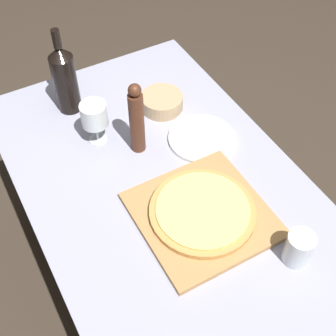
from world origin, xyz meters
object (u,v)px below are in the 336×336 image
(wine_bottle, at_px, (65,78))
(pepper_mill, at_px, (136,120))
(wine_glass, at_px, (94,116))
(small_bowl, at_px, (162,102))
(pizza, at_px, (202,211))

(wine_bottle, xyz_separation_m, pepper_mill, (0.13, -0.30, -0.00))
(wine_bottle, height_order, wine_glass, wine_bottle)
(wine_bottle, relative_size, small_bowl, 2.14)
(small_bowl, bearing_deg, pizza, -104.75)
(wine_bottle, xyz_separation_m, small_bowl, (0.29, -0.16, -0.11))
(wine_glass, height_order, small_bowl, wine_glass)
(wine_glass, bearing_deg, pizza, -72.22)
(pizza, bearing_deg, pepper_mill, 96.75)
(wine_bottle, distance_m, small_bowl, 0.35)
(wine_glass, bearing_deg, small_bowl, 7.65)
(pepper_mill, height_order, small_bowl, pepper_mill)
(wine_bottle, bearing_deg, small_bowl, -29.13)
(wine_bottle, bearing_deg, wine_glass, -83.72)
(pizza, relative_size, wine_bottle, 0.97)
(small_bowl, bearing_deg, pepper_mill, -140.52)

